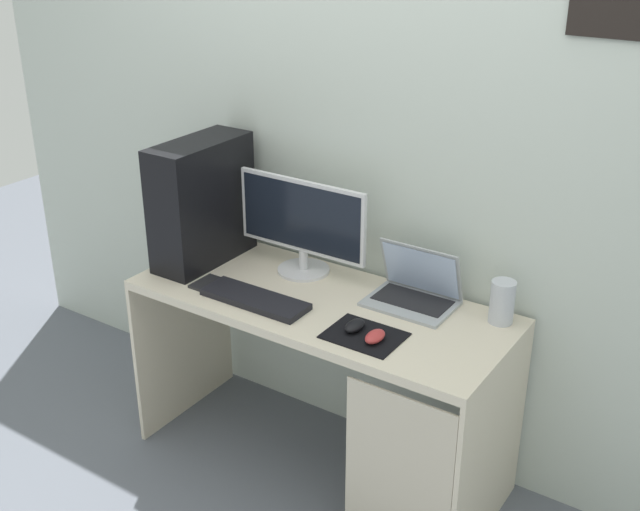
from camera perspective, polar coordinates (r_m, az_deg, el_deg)
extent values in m
plane|color=slate|center=(3.39, 0.00, -14.58)|extent=(8.00, 8.00, 0.00)
cube|color=beige|center=(3.04, 3.56, 8.45)|extent=(4.00, 0.04, 2.60)
cube|color=beige|center=(2.98, 0.00, -3.46)|extent=(1.45, 0.59, 0.03)
cube|color=beige|center=(3.56, -9.68, -5.80)|extent=(0.02, 0.59, 0.72)
cube|color=beige|center=(2.92, 12.13, -13.66)|extent=(0.02, 0.59, 0.72)
cube|color=beige|center=(2.75, 5.59, -14.94)|extent=(0.40, 0.01, 0.58)
cube|color=black|center=(3.23, -8.46, 3.82)|extent=(0.19, 0.45, 0.51)
cylinder|color=silver|center=(3.19, -1.19, -1.03)|extent=(0.21, 0.21, 0.01)
cylinder|color=silver|center=(3.17, -1.19, -0.26)|extent=(0.04, 0.04, 0.08)
cube|color=silver|center=(3.09, -1.32, 2.85)|extent=(0.57, 0.02, 0.29)
cube|color=black|center=(3.08, -1.42, 2.79)|extent=(0.54, 0.00, 0.26)
cube|color=#9EA3A8|center=(2.95, 6.47, -3.44)|extent=(0.32, 0.23, 0.01)
cube|color=black|center=(2.96, 6.64, -3.18)|extent=(0.28, 0.15, 0.00)
cube|color=#9EA3A8|center=(2.96, 7.27, -1.00)|extent=(0.32, 0.08, 0.21)
cube|color=#ADC1E5|center=(2.96, 7.21, -1.08)|extent=(0.29, 0.07, 0.18)
cylinder|color=#B7BCC6|center=(2.86, 12.91, -3.26)|extent=(0.09, 0.09, 0.16)
cube|color=black|center=(2.96, -4.68, -3.14)|extent=(0.42, 0.14, 0.02)
cube|color=black|center=(2.74, 3.20, -5.74)|extent=(0.26, 0.20, 0.00)
ellipsoid|color=black|center=(2.76, 2.51, -5.04)|extent=(0.06, 0.10, 0.03)
ellipsoid|color=#B23333|center=(2.70, 3.96, -5.81)|extent=(0.06, 0.10, 0.03)
cube|color=#232326|center=(3.12, -8.18, -1.94)|extent=(0.07, 0.13, 0.01)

